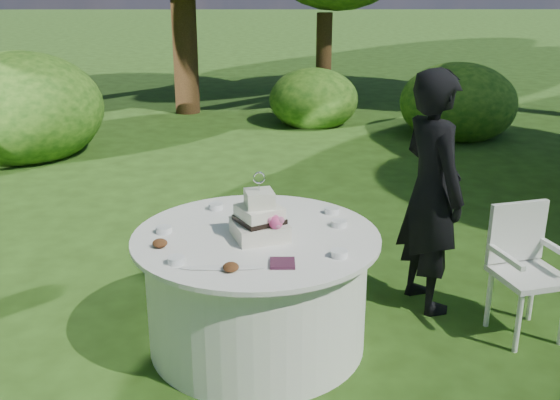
% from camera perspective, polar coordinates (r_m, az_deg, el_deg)
% --- Properties ---
extents(ground, '(80.00, 80.00, 0.00)m').
position_cam_1_polar(ground, '(4.45, -1.98, -12.24)').
color(ground, '#213A10').
rests_on(ground, ground).
extents(napkins, '(0.14, 0.14, 0.02)m').
position_cam_1_polar(napkins, '(3.69, 0.21, -5.52)').
color(napkins, '#481F35').
rests_on(napkins, table).
extents(feather_plume, '(0.48, 0.07, 0.01)m').
position_cam_1_polar(feather_plume, '(3.66, -5.08, -5.89)').
color(feather_plume, silver).
rests_on(feather_plume, table).
extents(guest, '(0.59, 0.73, 1.73)m').
position_cam_1_polar(guest, '(4.71, 13.07, 0.70)').
color(guest, black).
rests_on(guest, ground).
extents(table, '(1.56, 1.56, 0.77)m').
position_cam_1_polar(table, '(4.26, -2.04, -7.79)').
color(table, white).
rests_on(table, ground).
extents(cake, '(0.39, 0.39, 0.43)m').
position_cam_1_polar(cake, '(4.02, -1.76, -1.75)').
color(cake, silver).
rests_on(cake, table).
extents(chair, '(0.52, 0.51, 0.89)m').
position_cam_1_polar(chair, '(4.64, 20.47, -4.95)').
color(chair, silver).
rests_on(chair, ground).
extents(votives, '(1.21, 0.99, 0.04)m').
position_cam_1_polar(votives, '(4.14, -1.59, -2.55)').
color(votives, white).
rests_on(votives, table).
extents(petal_cups, '(0.54, 0.43, 0.05)m').
position_cam_1_polar(petal_cups, '(3.79, -7.51, -4.73)').
color(petal_cups, '#562D16').
rests_on(petal_cups, table).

